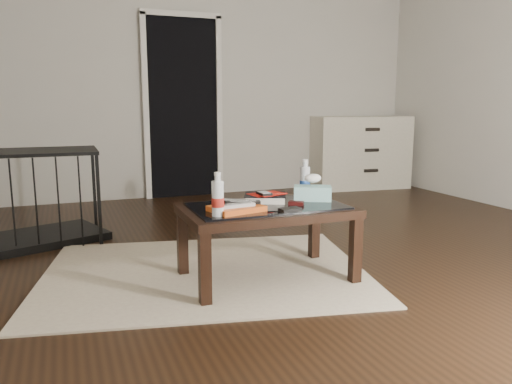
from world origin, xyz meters
TOP-DOWN VIEW (x-y plane):
  - ground at (0.00, 0.00)m, footprint 5.00×5.00m
  - room_shell at (0.00, 0.00)m, footprint 5.00×5.00m
  - doorway at (-0.40, 2.47)m, footprint 0.90×0.08m
  - coffee_table at (-0.58, -0.46)m, footprint 1.00×0.60m
  - rug at (-0.90, -0.22)m, footprint 2.26×1.88m
  - dresser at (1.80, 2.23)m, footprint 1.25×0.64m
  - pet_crate at (-1.90, 0.95)m, footprint 1.05×0.87m
  - magazines at (-0.81, -0.55)m, footprint 0.32×0.27m
  - remote_silver at (-0.81, -0.58)m, footprint 0.20×0.08m
  - remote_black_front at (-0.76, -0.52)m, footprint 0.21×0.09m
  - remote_black_back at (-0.79, -0.47)m, footprint 0.20×0.13m
  - textbook at (-0.55, -0.35)m, footprint 0.31×0.28m
  - dvd_mailers at (-0.55, -0.35)m, footprint 0.21×0.17m
  - ipod at (-0.57, -0.39)m, footprint 0.07×0.11m
  - flip_phone at (-0.42, -0.52)m, footprint 0.10×0.09m
  - wallet at (-0.53, -0.67)m, footprint 0.13×0.08m
  - water_bottle_left at (-0.94, -0.63)m, footprint 0.08×0.08m
  - water_bottle_right at (-0.22, -0.25)m, footprint 0.08×0.08m
  - tissue_box at (-0.26, -0.42)m, footprint 0.26×0.21m

SIDE VIEW (x-z plane):
  - ground at x=0.00m, z-range 0.00..0.00m
  - rug at x=-0.90m, z-range 0.00..0.01m
  - pet_crate at x=-1.90m, z-range -0.12..0.59m
  - coffee_table at x=-0.58m, z-range 0.17..0.63m
  - dresser at x=1.80m, z-range 0.00..0.90m
  - wallet at x=-0.53m, z-range 0.46..0.48m
  - flip_phone at x=-0.42m, z-range 0.46..0.48m
  - magazines at x=-0.81m, z-range 0.46..0.49m
  - textbook at x=-0.55m, z-range 0.46..0.51m
  - remote_silver at x=-0.81m, z-range 0.49..0.51m
  - remote_black_front at x=-0.76m, z-range 0.49..0.51m
  - remote_black_back at x=-0.79m, z-range 0.49..0.51m
  - tissue_box at x=-0.26m, z-range 0.46..0.55m
  - dvd_mailers at x=-0.55m, z-range 0.51..0.51m
  - ipod at x=-0.57m, z-range 0.51..0.53m
  - water_bottle_left at x=-0.94m, z-range 0.46..0.70m
  - water_bottle_right at x=-0.22m, z-range 0.46..0.70m
  - doorway at x=-0.40m, z-range -0.01..2.06m
  - room_shell at x=0.00m, z-range -0.88..4.12m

